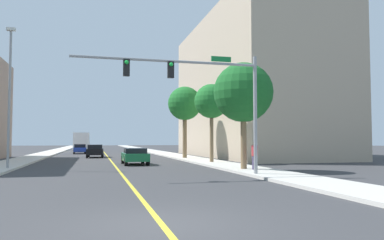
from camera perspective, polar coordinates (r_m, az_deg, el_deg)
The scene contains 15 objects.
ground at distance 50.93m, azimuth -12.74°, elevation -5.15°, with size 192.00×192.00×0.00m, color #38383A.
sidewalk_left at distance 51.31m, azimuth -21.69°, elevation -4.91°, with size 2.99×168.00×0.15m, color beige.
sidewalk_right at distance 51.78m, azimuth -3.86°, elevation -5.10°, with size 2.99×168.00×0.15m, color beige.
lane_marking_center at distance 50.93m, azimuth -12.74°, elevation -5.15°, with size 0.16×144.00×0.01m, color yellow.
building_right_near at distance 46.76m, azimuth 8.60°, elevation 4.72°, with size 11.46×27.94×16.47m, color tan.
traffic_signal_mast at distance 19.90m, azimuth 1.61°, elevation 5.12°, with size 9.73×0.36×6.33m.
street_lamp at distance 27.64m, azimuth -25.71°, elevation 4.01°, with size 0.56×0.28×9.21m.
palm_near at distance 24.31m, azimuth 7.70°, elevation 4.05°, with size 3.78×3.78×6.71m.
palm_mid at distance 31.71m, azimuth 2.94°, elevation 2.74°, with size 2.86×2.86×6.47m.
palm_far at distance 39.10m, azimuth -1.09°, elevation 2.41°, with size 3.47×3.47×7.31m.
car_blue at distance 56.95m, azimuth -16.50°, elevation -4.14°, with size 1.95×4.62×1.37m.
car_green at distance 30.60m, azimuth -8.57°, elevation -5.33°, with size 1.90×4.14×1.31m.
car_black at distance 44.17m, azimuth -14.32°, elevation -4.48°, with size 1.96×4.28×1.44m.
delivery_truck at distance 67.08m, azimuth -16.23°, elevation -3.14°, with size 2.50×7.60×3.18m.
pedestrian at distance 23.57m, azimuth 9.39°, elevation -5.30°, with size 0.38×0.38×1.70m.
Camera 1 is at (-1.53, -8.87, 1.94)m, focal length 35.53 mm.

